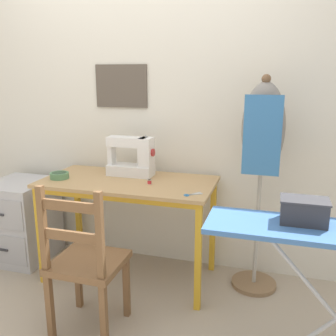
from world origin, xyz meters
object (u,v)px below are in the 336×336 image
Objects in this scene: sewing_machine at (133,158)px; fabric_bowl at (59,175)px; dress_form at (262,144)px; wooden_chair at (85,263)px; scissors at (190,195)px; thread_spool_near_machine at (149,182)px; storage_box at (304,211)px; filing_cabinet at (22,220)px.

fabric_bowl is at bearing -154.70° from sewing_machine.
dress_form reaches higher than sewing_machine.
scissors is at bearing 41.29° from wooden_chair.
dress_form reaches higher than scissors.
sewing_machine is 0.94m from dress_form.
thread_spool_near_machine is 1.17m from storage_box.
storage_box is (2.12, -0.73, 0.57)m from filing_cabinet.
fabric_bowl is at bearing -176.21° from thread_spool_near_machine.
dress_form reaches higher than storage_box.
wooden_chair is 1.24m from storage_box.
wooden_chair is (-0.19, -0.60, -0.34)m from thread_spool_near_machine.
storage_box is at bearing -33.60° from thread_spool_near_machine.
filing_cabinet is 2.02m from dress_form.
fabric_bowl is 1.46m from dress_form.
sewing_machine is 0.63m from scissors.
fabric_bowl is 1.21× the size of scissors.
wooden_chair is 1.19m from filing_cabinet.
sewing_machine reaches higher than wooden_chair.
storage_box is at bearing -18.95° from filing_cabinet.
filing_cabinet is (-0.96, 0.69, -0.11)m from wooden_chair.
thread_spool_near_machine is at bearing 3.79° from fabric_bowl.
sewing_machine is 1.42m from storage_box.
thread_spool_near_machine is 0.71m from wooden_chair.
thread_spool_near_machine is at bearing 154.80° from scissors.
dress_form is (0.41, 0.33, 0.29)m from scissors.
wooden_chair is at bearing -35.45° from filing_cabinet.
wooden_chair is (0.49, -0.56, -0.34)m from fabric_bowl.
filing_cabinet is at bearing 161.05° from storage_box.
fabric_bowl is 0.68m from thread_spool_near_machine.
wooden_chair is 0.62× the size of dress_form.
scissors is (0.52, -0.34, -0.13)m from sewing_machine.
dress_form is (0.93, -0.01, 0.16)m from sewing_machine.
sewing_machine reaches higher than thread_spool_near_machine.
dress_form is at bearing 40.19° from wooden_chair.
fabric_bowl is at bearing 160.07° from storage_box.
fabric_bowl is at bearing 173.86° from scissors.
sewing_machine reaches higher than filing_cabinet.
scissors is 0.82m from storage_box.
dress_form reaches higher than wooden_chair.
thread_spool_near_machine is at bearing -43.97° from sewing_machine.
fabric_bowl is (-0.49, -0.23, -0.11)m from sewing_machine.
filing_cabinet is (-0.47, 0.13, -0.45)m from fabric_bowl.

